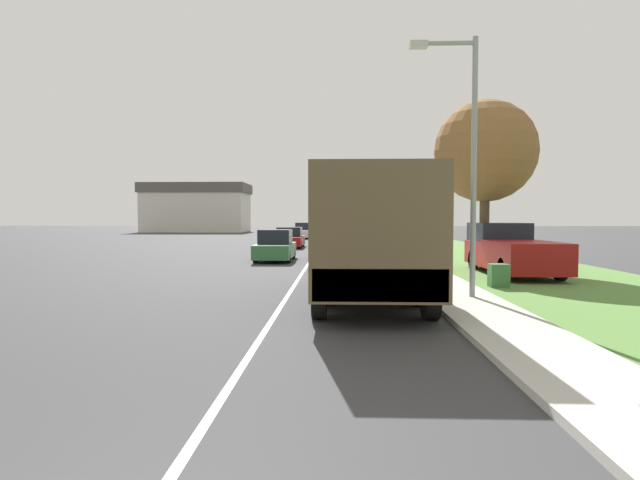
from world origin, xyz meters
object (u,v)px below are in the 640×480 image
(car_third_ahead, at_px, (304,231))
(pickup_truck, at_px, (510,250))
(car_second_ahead, at_px, (290,238))
(military_truck, at_px, (368,232))
(car_nearest_ahead, at_px, (275,247))
(lamp_post, at_px, (465,142))

(car_third_ahead, height_order, pickup_truck, pickup_truck)
(car_second_ahead, bearing_deg, military_truck, -79.55)
(car_nearest_ahead, relative_size, car_second_ahead, 0.93)
(car_second_ahead, distance_m, car_third_ahead, 15.75)
(car_nearest_ahead, xyz_separation_m, lamp_post, (6.24, -11.71, 3.32))
(military_truck, relative_size, car_second_ahead, 1.73)
(car_second_ahead, height_order, car_third_ahead, car_third_ahead)
(car_nearest_ahead, relative_size, car_third_ahead, 0.86)
(military_truck, bearing_deg, car_nearest_ahead, 107.95)
(car_nearest_ahead, xyz_separation_m, car_second_ahead, (-0.35, 10.84, -0.03))
(military_truck, height_order, lamp_post, lamp_post)
(pickup_truck, bearing_deg, car_second_ahead, 121.21)
(car_third_ahead, distance_m, lamp_post, 39.01)
(car_second_ahead, height_order, lamp_post, lamp_post)
(car_third_ahead, bearing_deg, military_truck, -83.76)
(military_truck, relative_size, car_nearest_ahead, 1.85)
(car_third_ahead, xyz_separation_m, lamp_post, (6.61, -38.30, 3.28))
(military_truck, xyz_separation_m, car_nearest_ahead, (-3.83, 11.82, -1.05))
(car_third_ahead, height_order, lamp_post, lamp_post)
(car_nearest_ahead, xyz_separation_m, pickup_truck, (9.52, -5.46, 0.22))
(military_truck, bearing_deg, car_third_ahead, 96.24)
(car_nearest_ahead, relative_size, lamp_post, 0.62)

